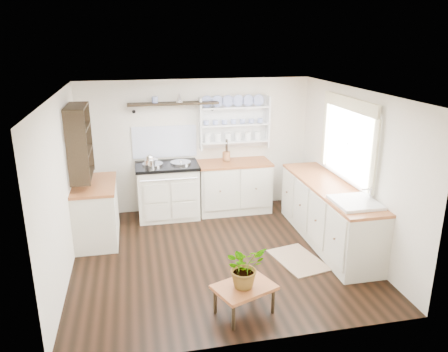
# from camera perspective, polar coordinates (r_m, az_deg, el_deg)

# --- Properties ---
(floor) EXTENTS (4.00, 3.80, 0.01)m
(floor) POSITION_cam_1_polar(r_m,az_deg,el_deg) (6.34, -0.77, -10.28)
(floor) COLOR black
(floor) RESTS_ON ground
(wall_back) EXTENTS (4.00, 0.02, 2.30)m
(wall_back) POSITION_cam_1_polar(r_m,az_deg,el_deg) (7.69, -3.55, 3.98)
(wall_back) COLOR silver
(wall_back) RESTS_ON ground
(wall_right) EXTENTS (0.02, 3.80, 2.30)m
(wall_right) POSITION_cam_1_polar(r_m,az_deg,el_deg) (6.55, 16.62, 0.79)
(wall_right) COLOR silver
(wall_right) RESTS_ON ground
(wall_left) EXTENTS (0.02, 3.80, 2.30)m
(wall_left) POSITION_cam_1_polar(r_m,az_deg,el_deg) (5.86, -20.39, -1.59)
(wall_left) COLOR silver
(wall_left) RESTS_ON ground
(ceiling) EXTENTS (4.00, 3.80, 0.01)m
(ceiling) POSITION_cam_1_polar(r_m,az_deg,el_deg) (5.63, -0.87, 10.83)
(ceiling) COLOR white
(ceiling) RESTS_ON wall_back
(window) EXTENTS (0.08, 1.55, 1.22)m
(window) POSITION_cam_1_polar(r_m,az_deg,el_deg) (6.55, 15.93, 4.61)
(window) COLOR white
(window) RESTS_ON wall_right
(aga_cooker) EXTENTS (1.05, 0.73, 0.97)m
(aga_cooker) POSITION_cam_1_polar(r_m,az_deg,el_deg) (7.51, -7.34, -1.84)
(aga_cooker) COLOR silver
(aga_cooker) RESTS_ON floor
(back_cabinets) EXTENTS (1.27, 0.63, 0.90)m
(back_cabinets) POSITION_cam_1_polar(r_m,az_deg,el_deg) (7.71, 1.29, -1.30)
(back_cabinets) COLOR beige
(back_cabinets) RESTS_ON floor
(right_cabinets) EXTENTS (0.62, 2.43, 0.90)m
(right_cabinets) POSITION_cam_1_polar(r_m,az_deg,el_deg) (6.73, 13.44, -4.74)
(right_cabinets) COLOR beige
(right_cabinets) RESTS_ON floor
(belfast_sink) EXTENTS (0.55, 0.60, 0.45)m
(belfast_sink) POSITION_cam_1_polar(r_m,az_deg,el_deg) (5.99, 16.68, -4.37)
(belfast_sink) COLOR white
(belfast_sink) RESTS_ON right_cabinets
(left_cabinets) EXTENTS (0.62, 1.13, 0.90)m
(left_cabinets) POSITION_cam_1_polar(r_m,az_deg,el_deg) (6.90, -16.32, -4.41)
(left_cabinets) COLOR beige
(left_cabinets) RESTS_ON floor
(plate_rack) EXTENTS (1.20, 0.22, 0.90)m
(plate_rack) POSITION_cam_1_polar(r_m,az_deg,el_deg) (7.68, 1.27, 7.10)
(plate_rack) COLOR white
(plate_rack) RESTS_ON wall_back
(high_shelf) EXTENTS (1.50, 0.29, 0.16)m
(high_shelf) POSITION_cam_1_polar(r_m,az_deg,el_deg) (7.37, -6.64, 9.32)
(high_shelf) COLOR black
(high_shelf) RESTS_ON wall_back
(left_shelving) EXTENTS (0.28, 0.80, 1.05)m
(left_shelving) POSITION_cam_1_polar(r_m,az_deg,el_deg) (6.59, -18.35, 4.34)
(left_shelving) COLOR black
(left_shelving) RESTS_ON wall_left
(kettle) EXTENTS (0.18, 0.18, 0.22)m
(kettle) POSITION_cam_1_polar(r_m,az_deg,el_deg) (7.21, -9.65, 1.91)
(kettle) COLOR silver
(kettle) RESTS_ON aga_cooker
(utensil_crock) EXTENTS (0.13, 0.13, 0.16)m
(utensil_crock) POSITION_cam_1_polar(r_m,az_deg,el_deg) (7.60, 0.30, 2.60)
(utensil_crock) COLOR #955F36
(utensil_crock) RESTS_ON back_cabinets
(center_table) EXTENTS (0.77, 0.66, 0.35)m
(center_table) POSITION_cam_1_polar(r_m,az_deg,el_deg) (5.01, 2.67, -14.57)
(center_table) COLOR brown
(center_table) RESTS_ON floor
(potted_plant) EXTENTS (0.54, 0.50, 0.48)m
(potted_plant) POSITION_cam_1_polar(r_m,az_deg,el_deg) (4.86, 2.72, -11.71)
(potted_plant) COLOR #3F7233
(potted_plant) RESTS_ON center_table
(floor_rug) EXTENTS (0.71, 0.95, 0.02)m
(floor_rug) POSITION_cam_1_polar(r_m,az_deg,el_deg) (6.28, 9.65, -10.76)
(floor_rug) COLOR olive
(floor_rug) RESTS_ON floor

